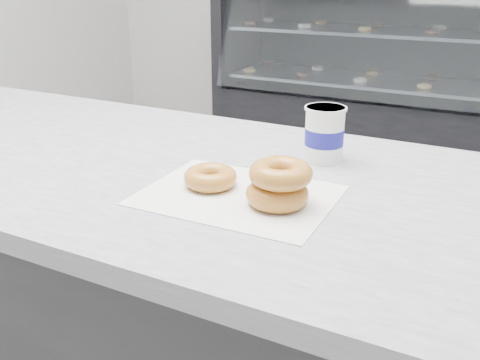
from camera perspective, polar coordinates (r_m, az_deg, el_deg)
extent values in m
plane|color=gray|center=(2.07, 1.77, -16.59)|extent=(5.00, 5.00, 0.00)
cube|color=#333335|center=(1.40, -9.17, -16.11)|extent=(3.00, 0.70, 0.86)
cube|color=#BABABE|center=(1.18, -10.46, 1.41)|extent=(3.06, 0.76, 0.04)
cube|color=black|center=(3.78, 15.84, 5.02)|extent=(2.40, 0.70, 0.50)
cube|color=black|center=(3.97, 17.82, 14.83)|extent=(2.40, 0.06, 0.75)
cube|color=black|center=(4.04, -0.03, 15.92)|extent=(0.08, 0.70, 0.75)
cube|color=white|center=(3.36, 15.76, 13.96)|extent=(2.28, 0.16, 0.70)
cube|color=silver|center=(3.70, 16.36, 9.91)|extent=(2.20, 0.55, 0.02)
cube|color=silver|center=(3.66, 16.90, 14.81)|extent=(2.20, 0.55, 0.02)
cube|color=silver|center=(0.96, -0.21, -1.62)|extent=(0.35, 0.27, 0.00)
torus|color=orange|center=(1.00, -3.18, 0.28)|extent=(0.13, 0.13, 0.03)
torus|color=orange|center=(0.92, 4.00, -1.52)|extent=(0.11, 0.11, 0.04)
torus|color=orange|center=(0.91, 4.37, 0.71)|extent=(0.16, 0.16, 0.04)
cylinder|color=white|center=(1.14, 8.98, 4.87)|extent=(0.10, 0.10, 0.12)
cylinder|color=white|center=(1.12, 9.15, 7.56)|extent=(0.09, 0.09, 0.01)
cylinder|color=navy|center=(1.14, 8.97, 4.63)|extent=(0.10, 0.10, 0.04)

